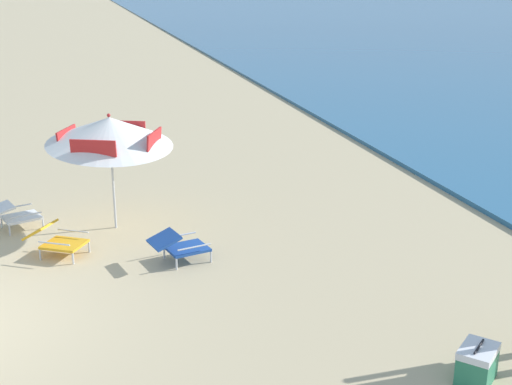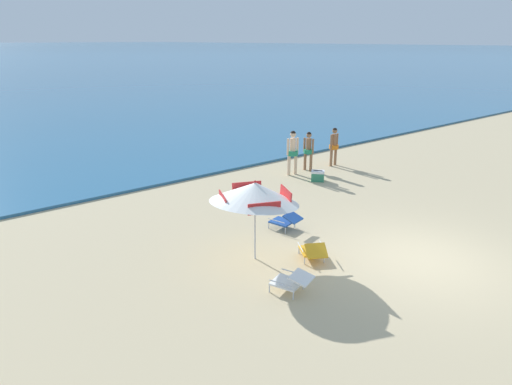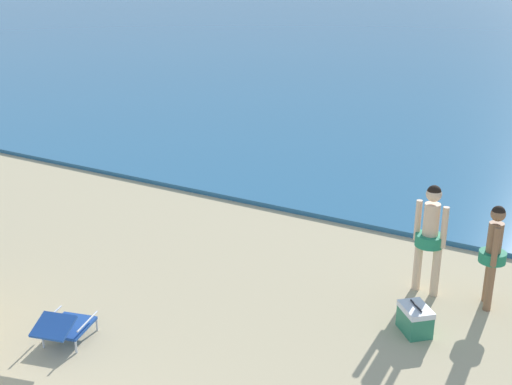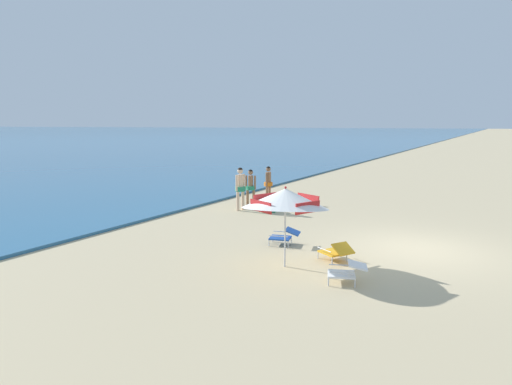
% 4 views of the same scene
% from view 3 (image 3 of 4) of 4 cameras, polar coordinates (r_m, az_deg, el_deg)
% --- Properties ---
extents(lounge_chair_under_umbrella, '(0.74, 0.98, 0.51)m').
position_cam_3_polar(lounge_chair_under_umbrella, '(9.19, -16.62, -11.27)').
color(lounge_chair_under_umbrella, '#1E4799').
rests_on(lounge_chair_under_umbrella, ground).
extents(person_standing_beside, '(0.39, 0.46, 1.60)m').
position_cam_3_polar(person_standing_beside, '(10.05, 20.27, -4.73)').
color(person_standing_beside, '#8C6042').
rests_on(person_standing_beside, ground).
extents(person_wading_in, '(0.52, 0.43, 1.77)m').
position_cam_3_polar(person_wading_in, '(10.12, 15.16, -3.38)').
color(person_wading_in, beige).
rests_on(person_wading_in, ground).
extents(cooler_box, '(0.59, 0.60, 0.43)m').
position_cam_3_polar(cooler_box, '(9.38, 13.89, -10.84)').
color(cooler_box, '#2D7F5B').
rests_on(cooler_box, ground).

